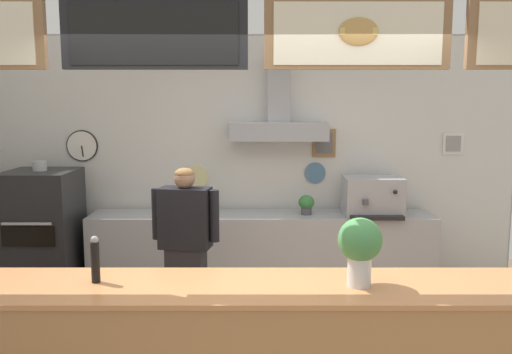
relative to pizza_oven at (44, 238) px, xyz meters
The scene contains 9 objects.
back_wall_assembly 2.39m from the pizza_oven, 10.46° to the left, with size 5.76×2.81×2.83m.
back_prep_counter 2.28m from the pizza_oven, ahead, with size 3.63×0.54×0.93m.
pizza_oven is the anchor object (origin of this frame).
shop_worker 1.96m from the pizza_oven, 33.96° to the right, with size 0.57×0.29×1.58m.
espresso_machine 3.46m from the pizza_oven, ahead, with size 0.60×0.53×0.40m.
potted_oregano 2.76m from the pizza_oven, ahead, with size 0.17×0.17×0.21m.
potted_rosemary 1.71m from the pizza_oven, ahead, with size 0.22×0.22×0.26m.
pepper_grinder 2.65m from the pizza_oven, 61.60° to the right, with size 0.05×0.05×0.29m.
basil_vase 3.71m from the pizza_oven, 39.92° to the right, with size 0.26×0.26×0.41m.
Camera 1 is at (0.00, -3.54, 2.10)m, focal length 37.45 mm.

